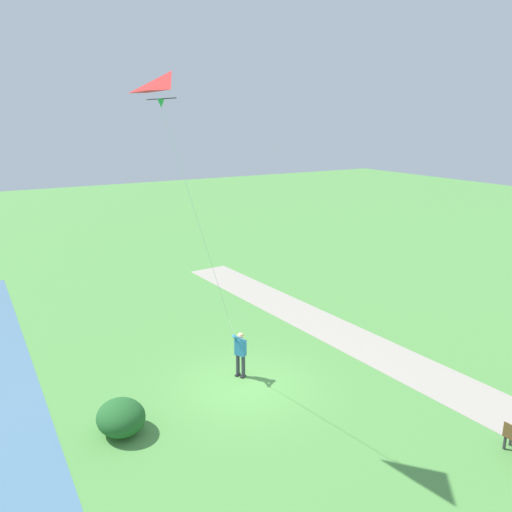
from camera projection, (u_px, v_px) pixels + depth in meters
The scene contains 5 objects.
ground_plane at pixel (244, 386), 18.10m from camera, with size 120.00×120.00×0.00m, color #569947.
walkway_path at pixel (410, 367), 19.46m from camera, with size 2.40×32.00×0.02m, color #ADA393.
person_kite_flyer at pixel (240, 351), 18.52m from camera, with size 0.62×0.52×1.83m.
flying_kite at pixel (172, 93), 13.36m from camera, with size 3.07×2.41×8.56m.
lakeside_shrub at pixel (121, 417), 15.33m from camera, with size 1.45×1.67×1.01m, color #236028.
Camera 1 is at (7.84, 14.24, 9.25)m, focal length 35.53 mm.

